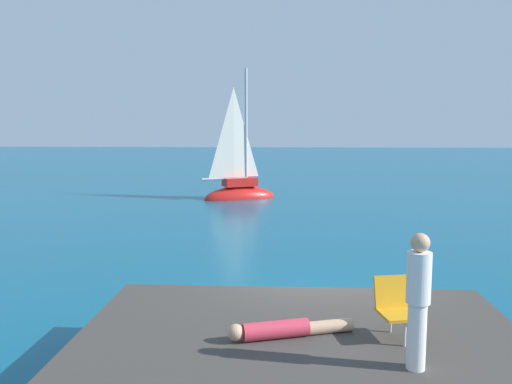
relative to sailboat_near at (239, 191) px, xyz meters
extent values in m
plane|color=#0F5675|center=(3.05, -16.70, -0.39)|extent=(160.00, 160.00, 0.00)
cube|color=#423D38|center=(2.61, -20.00, 0.07)|extent=(6.15, 4.53, 0.92)
cube|color=#443C34|center=(2.39, -17.24, -0.39)|extent=(1.06, 0.93, 0.69)
cube|color=#393C39|center=(0.88, -17.81, -0.39)|extent=(1.29, 1.32, 0.72)
ellipsoid|color=red|center=(0.02, 0.01, -0.39)|extent=(3.99, 2.79, 1.31)
cube|color=red|center=(0.02, 0.01, 0.47)|extent=(1.89, 1.53, 0.43)
cylinder|color=#B7B7BC|center=(0.34, 0.16, 3.23)|extent=(0.14, 0.14, 5.94)
cylinder|color=#B2B2B7|center=(-0.73, -0.34, 0.68)|extent=(2.20, 1.11, 0.11)
pyramid|color=silver|center=(-0.26, -0.12, 2.99)|extent=(1.75, 0.87, 4.51)
cylinder|color=#DB384C|center=(2.26, -20.03, 0.64)|extent=(0.93, 0.50, 0.24)
cylinder|color=tan|center=(2.98, -19.80, 0.61)|extent=(0.72, 0.39, 0.18)
sphere|color=tan|center=(1.74, -20.19, 0.66)|extent=(0.22, 0.22, 0.22)
cylinder|color=white|center=(3.92, -20.82, 0.92)|extent=(0.22, 0.22, 0.80)
cylinder|color=white|center=(3.92, -20.82, 1.62)|extent=(0.28, 0.28, 0.60)
sphere|color=tan|center=(3.92, -20.82, 2.03)|extent=(0.22, 0.22, 0.22)
cube|color=orange|center=(3.89, -19.98, 0.87)|extent=(0.58, 0.61, 0.04)
cube|color=orange|center=(3.84, -19.72, 1.10)|extent=(0.50, 0.24, 0.45)
cylinder|color=silver|center=(3.93, -20.18, 0.70)|extent=(0.04, 0.04, 0.35)
cylinder|color=silver|center=(3.84, -19.72, 0.70)|extent=(0.04, 0.04, 0.35)
camera|label=1|loc=(2.39, -26.81, 3.36)|focal=37.13mm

